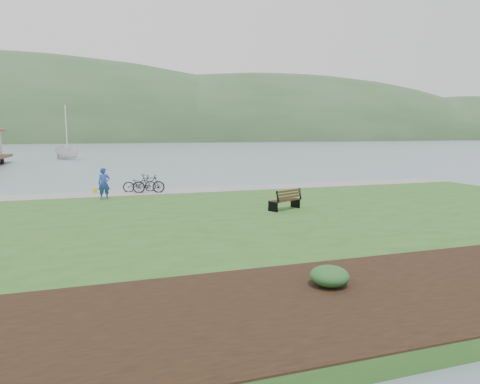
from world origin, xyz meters
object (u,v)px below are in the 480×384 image
at_px(person, 104,181).
at_px(sailboat, 68,160).
at_px(park_bench, 286,199).
at_px(bicycle_a, 139,184).

height_order(person, sailboat, sailboat).
xyz_separation_m(park_bench, sailboat, (-11.79, 46.69, -0.86)).
xyz_separation_m(person, sailboat, (-4.41, 41.29, -1.33)).
distance_m(park_bench, sailboat, 48.16).
distance_m(person, bicycle_a, 2.94).
height_order(park_bench, person, person).
xyz_separation_m(bicycle_a, sailboat, (-6.30, 39.08, -0.87)).
distance_m(park_bench, person, 9.15).
bearing_deg(person, sailboat, 87.75).
height_order(bicycle_a, sailboat, sailboat).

